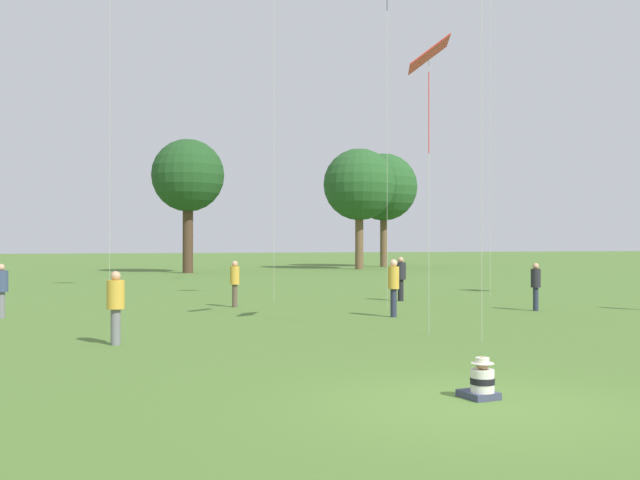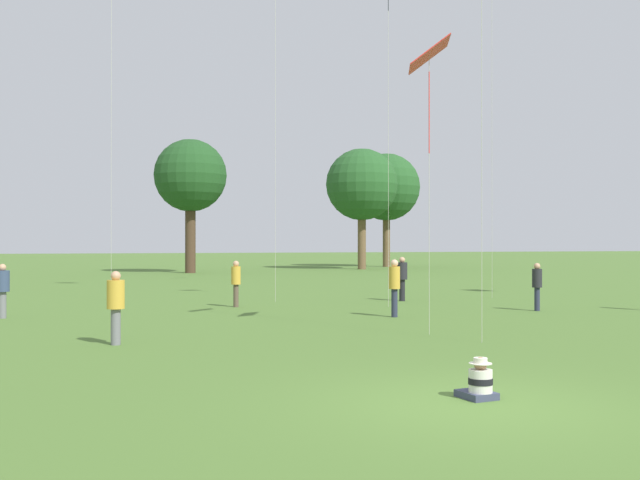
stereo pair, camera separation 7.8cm
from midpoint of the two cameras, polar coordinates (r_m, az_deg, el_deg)
ground_plane at (r=10.52m, az=11.73°, el=-12.27°), size 300.00×300.00×0.00m
seated_toddler at (r=10.92m, az=12.25°, el=-10.54°), size 0.48×0.57×0.60m
person_standing_1 at (r=22.21m, az=5.79°, el=-3.24°), size 0.47×0.47×1.70m
person_standing_2 at (r=25.11m, az=16.30°, el=-3.11°), size 0.39×0.39×1.54m
person_standing_3 at (r=25.67m, az=-6.34°, el=-3.00°), size 0.41×0.41×1.58m
person_standing_4 at (r=23.60m, az=-22.95°, el=-3.27°), size 0.55×0.55×1.58m
person_standing_5 at (r=16.69m, az=-15.17°, el=-4.54°), size 0.49×0.49×1.59m
person_standing_6 at (r=28.32m, az=6.35°, el=-2.67°), size 0.55×0.55×1.66m
kite_9 at (r=18.54m, az=8.44°, el=13.38°), size 1.32×1.44×7.04m
distant_tree_0 at (r=55.15m, az=-9.81°, el=4.78°), size 5.25×5.25×9.70m
distant_tree_1 at (r=61.85m, az=3.24°, el=4.21°), size 5.92×5.92×9.96m
distant_tree_2 at (r=68.39m, az=5.11°, el=4.01°), size 6.11×6.11×10.32m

